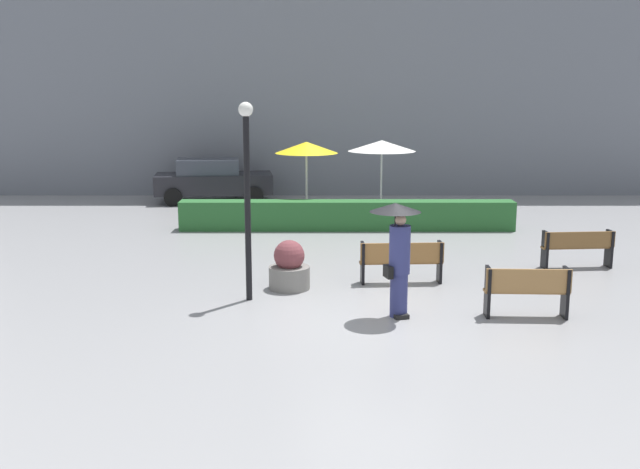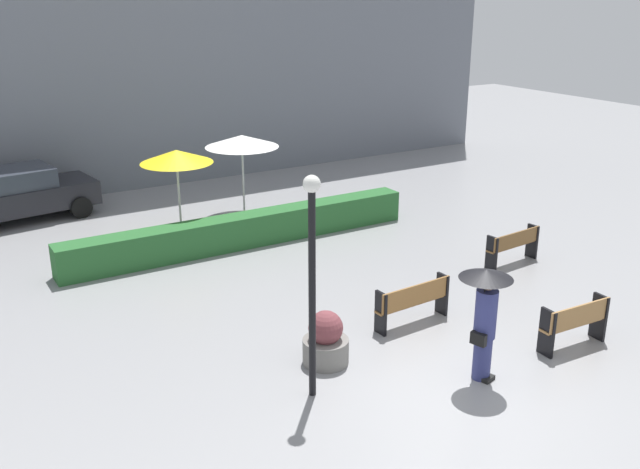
{
  "view_description": "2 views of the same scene",
  "coord_description": "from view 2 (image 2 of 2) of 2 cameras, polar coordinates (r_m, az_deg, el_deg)",
  "views": [
    {
      "loc": [
        -0.95,
        -12.75,
        4.08
      ],
      "look_at": [
        -0.92,
        2.88,
        0.96
      ],
      "focal_mm": 41.17,
      "sensor_mm": 36.0,
      "label": 1
    },
    {
      "loc": [
        -7.62,
        -7.86,
        6.51
      ],
      "look_at": [
        0.16,
        5.01,
        1.26
      ],
      "focal_mm": 39.68,
      "sensor_mm": 36.0,
      "label": 2
    }
  ],
  "objects": [
    {
      "name": "building_facade",
      "position": [
        25.11,
        -13.86,
        14.67
      ],
      "size": [
        28.0,
        1.2,
        9.5
      ],
      "primitive_type": "cube",
      "color": "slate",
      "rests_on": "ground"
    },
    {
      "name": "patio_umbrella_yellow",
      "position": [
        19.29,
        -11.51,
        6.17
      ],
      "size": [
        1.94,
        1.94,
        2.46
      ],
      "color": "silver",
      "rests_on": "ground"
    },
    {
      "name": "hedge_strip",
      "position": [
        18.9,
        -6.15,
        0.33
      ],
      "size": [
        9.76,
        0.7,
        0.85
      ],
      "primitive_type": "cube",
      "color": "#28602D",
      "rests_on": "ground"
    },
    {
      "name": "planter_pot",
      "position": [
        13.01,
        0.46,
        -8.59
      ],
      "size": [
        0.85,
        0.85,
        1.02
      ],
      "color": "slate",
      "rests_on": "ground"
    },
    {
      "name": "parked_car",
      "position": [
        22.59,
        -23.13,
        3.05
      ],
      "size": [
        4.39,
        2.41,
        1.57
      ],
      "color": "black",
      "rests_on": "ground"
    },
    {
      "name": "ground_plane",
      "position": [
        12.74,
        11.36,
        -11.93
      ],
      "size": [
        60.0,
        60.0,
        0.0
      ],
      "primitive_type": "plane",
      "color": "gray"
    },
    {
      "name": "bench_far_right",
      "position": [
        18.14,
        15.36,
        -0.76
      ],
      "size": [
        1.67,
        0.46,
        0.87
      ],
      "color": "brown",
      "rests_on": "ground"
    },
    {
      "name": "patio_umbrella_white",
      "position": [
        21.13,
        -6.32,
        7.49
      ],
      "size": [
        2.18,
        2.18,
        2.44
      ],
      "color": "silver",
      "rests_on": "ground"
    },
    {
      "name": "bench_near_right",
      "position": [
        14.33,
        19.91,
        -6.62
      ],
      "size": [
        1.52,
        0.42,
        0.93
      ],
      "color": "#9E7242",
      "rests_on": "ground"
    },
    {
      "name": "lamp_post",
      "position": [
        11.22,
        -0.65,
        -2.49
      ],
      "size": [
        0.28,
        0.28,
        3.83
      ],
      "color": "black",
      "rests_on": "ground"
    },
    {
      "name": "pedestrian_with_umbrella",
      "position": [
        12.42,
        13.16,
        -5.99
      ],
      "size": [
        0.91,
        0.91,
        2.09
      ],
      "color": "navy",
      "rests_on": "ground"
    },
    {
      "name": "bench_mid_center",
      "position": [
        14.52,
        7.57,
        -5.27
      ],
      "size": [
        1.78,
        0.42,
        0.89
      ],
      "color": "olive",
      "rests_on": "ground"
    }
  ]
}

